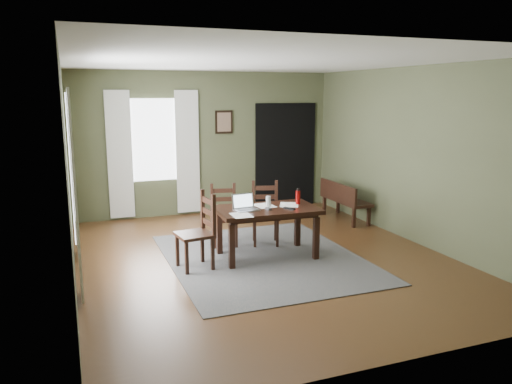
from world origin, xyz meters
name	(u,v)px	position (x,y,z in m)	size (l,w,h in m)	color
ground	(263,259)	(0.00, 0.00, -0.01)	(5.00, 6.00, 0.01)	#492C16
room_shell	(264,130)	(0.00, 0.00, 1.80)	(5.02, 6.02, 2.71)	#4C5235
rug	(263,258)	(0.00, 0.00, 0.01)	(2.60, 3.20, 0.01)	#444444
dining_table	(267,214)	(0.07, 0.05, 0.63)	(1.44, 0.90, 0.70)	black
chair_end	(198,232)	(-0.95, -0.06, 0.50)	(0.50, 0.50, 1.01)	black
chair_back_left	(224,216)	(-0.32, 0.83, 0.46)	(0.48, 0.48, 0.92)	black
chair_back_right	(265,214)	(0.29, 0.66, 0.47)	(0.53, 0.53, 0.96)	black
bench	(343,198)	(2.16, 1.51, 0.42)	(0.40, 1.24, 0.70)	black
laptop	(245,206)	(-0.26, 0.05, 0.77)	(0.35, 0.29, 0.22)	#B7B7BC
computer_mouse	(268,209)	(0.04, -0.07, 0.73)	(0.05, 0.09, 0.03)	#3F3F42
tv_remote	(289,208)	(0.33, -0.13, 0.72)	(0.05, 0.18, 0.02)	black
drinking_glass	(268,201)	(0.11, 0.10, 0.79)	(0.07, 0.07, 0.15)	silver
water_bottle	(298,197)	(0.57, 0.11, 0.82)	(0.07, 0.07, 0.23)	#AC0E0D
paper_a	(241,215)	(-0.41, -0.23, 0.72)	(0.25, 0.33, 0.00)	white
paper_c	(264,206)	(0.08, 0.18, 0.72)	(0.25, 0.33, 0.00)	white
paper_d	(289,205)	(0.44, 0.12, 0.72)	(0.26, 0.33, 0.00)	white
window_left	(70,163)	(-2.47, 0.20, 1.45)	(0.01, 1.30, 1.70)	white
window_back	(154,140)	(-1.00, 2.97, 1.45)	(1.00, 0.01, 1.50)	white
curtain_left_near	(75,196)	(-2.44, -0.62, 1.20)	(0.03, 0.48, 2.30)	silver
curtain_left_far	(73,173)	(-2.44, 1.02, 1.20)	(0.03, 0.48, 2.30)	silver
curtain_back_left	(120,155)	(-1.62, 2.94, 1.20)	(0.44, 0.03, 2.30)	silver
curtain_back_right	(188,152)	(-0.38, 2.94, 1.20)	(0.44, 0.03, 2.30)	silver
framed_picture	(224,122)	(0.35, 2.97, 1.75)	(0.34, 0.03, 0.44)	black
doorway_back	(285,155)	(1.65, 2.97, 1.05)	(1.30, 0.03, 2.10)	black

